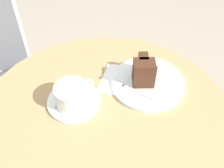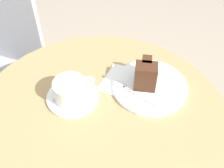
# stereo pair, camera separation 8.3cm
# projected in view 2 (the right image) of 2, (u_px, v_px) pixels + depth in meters

# --- Properties ---
(cafe_table) EXTENTS (0.76, 0.76, 0.73)m
(cafe_table) POSITION_uv_depth(u_px,v_px,m) (101.00, 141.00, 0.88)
(cafe_table) COLOR #A37F51
(cafe_table) RESTS_ON ground
(saucer) EXTENTS (0.16, 0.16, 0.01)m
(saucer) POSITION_uv_depth(u_px,v_px,m) (73.00, 97.00, 0.84)
(saucer) COLOR silver
(saucer) RESTS_ON cafe_table
(coffee_cup) EXTENTS (0.13, 0.10, 0.07)m
(coffee_cup) POSITION_uv_depth(u_px,v_px,m) (71.00, 90.00, 0.81)
(coffee_cup) COLOR silver
(coffee_cup) RESTS_ON saucer
(teaspoon) EXTENTS (0.10, 0.06, 0.00)m
(teaspoon) POSITION_uv_depth(u_px,v_px,m) (67.00, 86.00, 0.86)
(teaspoon) COLOR #B7B7BC
(teaspoon) RESTS_ON saucer
(cake_plate) EXTENTS (0.23, 0.23, 0.01)m
(cake_plate) POSITION_uv_depth(u_px,v_px,m) (150.00, 87.00, 0.87)
(cake_plate) COLOR silver
(cake_plate) RESTS_ON cafe_table
(cake_slice) EXTENTS (0.09, 0.09, 0.09)m
(cake_slice) POSITION_uv_depth(u_px,v_px,m) (146.00, 75.00, 0.84)
(cake_slice) COLOR #422619
(cake_slice) RESTS_ON cake_plate
(fork) EXTENTS (0.06, 0.15, 0.00)m
(fork) POSITION_uv_depth(u_px,v_px,m) (129.00, 91.00, 0.85)
(fork) COLOR #B7B7BC
(fork) RESTS_ON cake_plate
(napkin) EXTENTS (0.18, 0.17, 0.00)m
(napkin) POSITION_uv_depth(u_px,v_px,m) (124.00, 81.00, 0.89)
(napkin) COLOR silver
(napkin) RESTS_ON cafe_table
(cafe_chair) EXTENTS (0.53, 0.53, 0.88)m
(cafe_chair) POSITION_uv_depth(u_px,v_px,m) (1.00, 59.00, 1.28)
(cafe_chair) COLOR #9E9EA3
(cafe_chair) RESTS_ON ground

